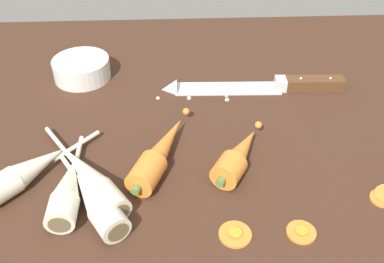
# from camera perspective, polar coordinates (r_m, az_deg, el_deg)

# --- Properties ---
(ground_plane) EXTENTS (1.20, 0.90, 0.04)m
(ground_plane) POSITION_cam_1_polar(r_m,az_deg,el_deg) (0.75, -0.07, -1.15)
(ground_plane) COLOR #42281C
(chefs_knife) EXTENTS (0.35, 0.05, 0.04)m
(chefs_knife) POSITION_cam_1_polar(r_m,az_deg,el_deg) (0.84, 7.58, 5.91)
(chefs_knife) COLOR silver
(chefs_knife) RESTS_ON ground_plane
(whole_carrot) EXTENTS (0.10, 0.19, 0.04)m
(whole_carrot) POSITION_cam_1_polar(r_m,az_deg,el_deg) (0.66, -4.27, -2.83)
(whole_carrot) COLOR orange
(whole_carrot) RESTS_ON ground_plane
(whole_carrot_second) EXTENTS (0.10, 0.14, 0.04)m
(whole_carrot_second) POSITION_cam_1_polar(r_m,az_deg,el_deg) (0.66, 6.04, -3.16)
(whole_carrot_second) COLOR orange
(whole_carrot_second) RESTS_ON ground_plane
(parsnip_front) EXTENTS (0.16, 0.21, 0.04)m
(parsnip_front) POSITION_cam_1_polar(r_m,az_deg,el_deg) (0.63, -12.99, -6.17)
(parsnip_front) COLOR silver
(parsnip_front) RESTS_ON ground_plane
(parsnip_mid_left) EXTENTS (0.04, 0.19, 0.04)m
(parsnip_mid_left) POSITION_cam_1_polar(r_m,az_deg,el_deg) (0.63, -15.98, -7.40)
(parsnip_mid_left) COLOR silver
(parsnip_mid_left) RESTS_ON ground_plane
(parsnip_mid_right) EXTENTS (0.15, 0.16, 0.04)m
(parsnip_mid_right) POSITION_cam_1_polar(r_m,az_deg,el_deg) (0.67, -20.75, -4.91)
(parsnip_mid_right) COLOR silver
(parsnip_mid_right) RESTS_ON ground_plane
(parsnip_back) EXTENTS (0.12, 0.18, 0.04)m
(parsnip_back) POSITION_cam_1_polar(r_m,az_deg,el_deg) (0.60, -12.47, -8.91)
(parsnip_back) COLOR silver
(parsnip_back) RESTS_ON ground_plane
(carrot_slice_stray_near) EXTENTS (0.04, 0.04, 0.01)m
(carrot_slice_stray_near) POSITION_cam_1_polar(r_m,az_deg,el_deg) (0.60, 14.10, -12.53)
(carrot_slice_stray_near) COLOR orange
(carrot_slice_stray_near) RESTS_ON ground_plane
(carrot_slice_stray_mid) EXTENTS (0.04, 0.04, 0.01)m
(carrot_slice_stray_mid) POSITION_cam_1_polar(r_m,az_deg,el_deg) (0.58, 5.67, -13.11)
(carrot_slice_stray_mid) COLOR orange
(carrot_slice_stray_mid) RESTS_ON ground_plane
(prep_bowl) EXTENTS (0.11, 0.11, 0.04)m
(prep_bowl) POSITION_cam_1_polar(r_m,az_deg,el_deg) (0.89, -14.22, 8.04)
(prep_bowl) COLOR white
(prep_bowl) RESTS_ON ground_plane
(mince_crumbs) EXTENTS (0.15, 0.06, 0.01)m
(mince_crumbs) POSITION_cam_1_polar(r_m,az_deg,el_deg) (0.81, 0.89, 4.80)
(mince_crumbs) COLOR beige
(mince_crumbs) RESTS_ON ground_plane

